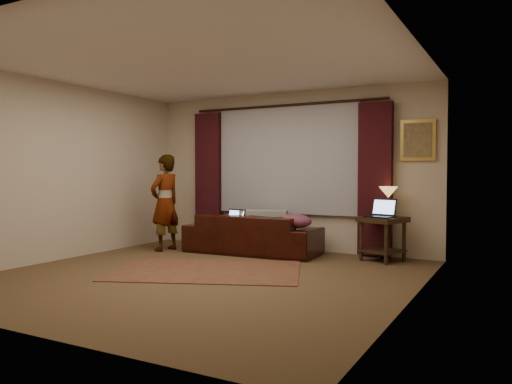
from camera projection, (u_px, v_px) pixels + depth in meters
floor at (203, 276)px, 6.15m from camera, size 5.00×5.00×0.01m
ceiling at (202, 64)px, 6.05m from camera, size 5.00×5.00×0.02m
wall_back at (288, 171)px, 8.30m from camera, size 5.00×0.02×2.60m
wall_front at (21, 170)px, 3.90m from camera, size 5.00×0.02×2.60m
wall_left at (61, 171)px, 7.28m from camera, size 0.02×5.00×2.60m
wall_right at (412, 170)px, 4.92m from camera, size 0.02×5.00×2.60m
sheer_curtain at (286, 159)px, 8.24m from camera, size 2.50×0.05×1.80m
drape_left at (209, 178)px, 8.92m from camera, size 0.50×0.14×2.30m
drape_right at (375, 179)px, 7.50m from camera, size 0.50×0.14×2.30m
curtain_rod at (285, 105)px, 8.16m from camera, size 0.04×0.04×3.40m
picture_frame at (418, 140)px, 7.26m from camera, size 0.50×0.04×0.60m
sofa at (252, 226)px, 7.87m from camera, size 2.17×1.00×0.86m
throw_blanket at (264, 198)px, 8.00m from camera, size 0.81×0.53×0.09m
clothing_pile at (295, 222)px, 7.46m from camera, size 0.55×0.45×0.22m
laptop_sofa at (231, 218)px, 7.90m from camera, size 0.42×0.45×0.25m
area_rug at (207, 270)px, 6.48m from camera, size 2.81×2.37×0.01m
end_table at (383, 239)px, 7.18m from camera, size 0.72×0.72×0.64m
tiffany_lamp at (388, 202)px, 7.22m from camera, size 0.34×0.34×0.43m
laptop_table at (380, 208)px, 7.05m from camera, size 0.45×0.48×0.27m
person at (165, 203)px, 8.14m from camera, size 0.53×0.53×1.57m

